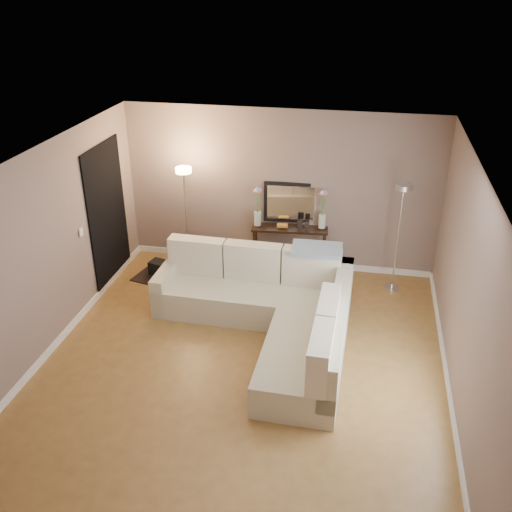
% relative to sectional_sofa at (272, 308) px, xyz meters
% --- Properties ---
extents(floor, '(5.00, 5.50, 0.01)m').
position_rel_sectional_sofa_xyz_m(floor, '(-0.24, -0.75, -0.36)').
color(floor, olive).
rests_on(floor, ground).
extents(ceiling, '(5.00, 5.50, 0.01)m').
position_rel_sectional_sofa_xyz_m(ceiling, '(-0.24, -0.75, 2.25)').
color(ceiling, white).
rests_on(ceiling, ground).
extents(wall_back, '(5.00, 0.02, 2.60)m').
position_rel_sectional_sofa_xyz_m(wall_back, '(-0.24, 2.01, 0.94)').
color(wall_back, '#7F6A61').
rests_on(wall_back, ground).
extents(wall_front, '(5.00, 0.02, 2.60)m').
position_rel_sectional_sofa_xyz_m(wall_front, '(-0.24, -3.51, 0.94)').
color(wall_front, '#7F6A61').
rests_on(wall_front, ground).
extents(wall_left, '(0.02, 5.50, 2.60)m').
position_rel_sectional_sofa_xyz_m(wall_left, '(-2.75, -0.75, 0.94)').
color(wall_left, '#7F6A61').
rests_on(wall_left, ground).
extents(wall_right, '(0.02, 5.50, 2.60)m').
position_rel_sectional_sofa_xyz_m(wall_right, '(2.27, -0.75, 0.94)').
color(wall_right, '#7F6A61').
rests_on(wall_right, ground).
extents(baseboard_back, '(5.00, 0.03, 0.10)m').
position_rel_sectional_sofa_xyz_m(baseboard_back, '(-0.24, 1.99, -0.31)').
color(baseboard_back, white).
rests_on(baseboard_back, ground).
extents(baseboard_left, '(0.03, 5.50, 0.10)m').
position_rel_sectional_sofa_xyz_m(baseboard_left, '(-2.72, -0.75, -0.31)').
color(baseboard_left, white).
rests_on(baseboard_left, ground).
extents(baseboard_right, '(0.03, 5.50, 0.10)m').
position_rel_sectional_sofa_xyz_m(baseboard_right, '(2.25, -0.75, -0.31)').
color(baseboard_right, white).
rests_on(baseboard_right, ground).
extents(doorway, '(0.02, 1.20, 2.20)m').
position_rel_sectional_sofa_xyz_m(doorway, '(-2.72, 0.95, 0.74)').
color(doorway, black).
rests_on(doorway, ground).
extents(switch_plate, '(0.02, 0.08, 0.12)m').
position_rel_sectional_sofa_xyz_m(switch_plate, '(-2.72, 0.10, 0.84)').
color(switch_plate, white).
rests_on(switch_plate, ground).
extents(sectional_sofa, '(2.76, 2.69, 0.97)m').
position_rel_sectional_sofa_xyz_m(sectional_sofa, '(0.00, 0.00, 0.00)').
color(sectional_sofa, beige).
rests_on(sectional_sofa, floor).
extents(throw_blanket, '(0.71, 0.43, 0.09)m').
position_rel_sectional_sofa_xyz_m(throw_blanket, '(0.50, 0.67, 0.62)').
color(throw_blanket, '#7D92A1').
rests_on(throw_blanket, sectional_sofa).
extents(console_table, '(1.24, 0.43, 0.75)m').
position_rel_sectional_sofa_xyz_m(console_table, '(-0.12, 1.83, 0.06)').
color(console_table, black).
rests_on(console_table, floor).
extents(leaning_mirror, '(0.86, 0.11, 0.67)m').
position_rel_sectional_sofa_xyz_m(leaning_mirror, '(-0.06, 1.99, 0.76)').
color(leaning_mirror, black).
rests_on(leaning_mirror, console_table).
extents(table_decor, '(0.52, 0.13, 0.12)m').
position_rel_sectional_sofa_xyz_m(table_decor, '(-0.05, 1.80, 0.44)').
color(table_decor, orange).
rests_on(table_decor, console_table).
extents(flower_vase_left, '(0.14, 0.12, 0.64)m').
position_rel_sectional_sofa_xyz_m(flower_vase_left, '(-0.56, 1.79, 0.68)').
color(flower_vase_left, silver).
rests_on(flower_vase_left, console_table).
extents(flower_vase_right, '(0.14, 0.12, 0.64)m').
position_rel_sectional_sofa_xyz_m(flower_vase_right, '(0.46, 1.88, 0.68)').
color(flower_vase_right, silver).
rests_on(flower_vase_right, console_table).
extents(floor_lamp_lit, '(0.30, 0.30, 1.74)m').
position_rel_sectional_sofa_xyz_m(floor_lamp_lit, '(-1.66, 1.51, 0.87)').
color(floor_lamp_lit, silver).
rests_on(floor_lamp_lit, floor).
extents(floor_lamp_unlit, '(0.28, 0.28, 1.71)m').
position_rel_sectional_sofa_xyz_m(floor_lamp_unlit, '(1.63, 1.49, 0.85)').
color(floor_lamp_unlit, silver).
rests_on(floor_lamp_unlit, floor).
extents(charcoal_rug, '(1.30, 1.09, 0.02)m').
position_rel_sectional_sofa_xyz_m(charcoal_rug, '(-1.83, 1.21, -0.35)').
color(charcoal_rug, black).
rests_on(charcoal_rug, floor).
extents(black_bag, '(0.36, 0.29, 0.21)m').
position_rel_sectional_sofa_xyz_m(black_bag, '(-2.03, 1.16, -0.19)').
color(black_bag, black).
rests_on(black_bag, charcoal_rug).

